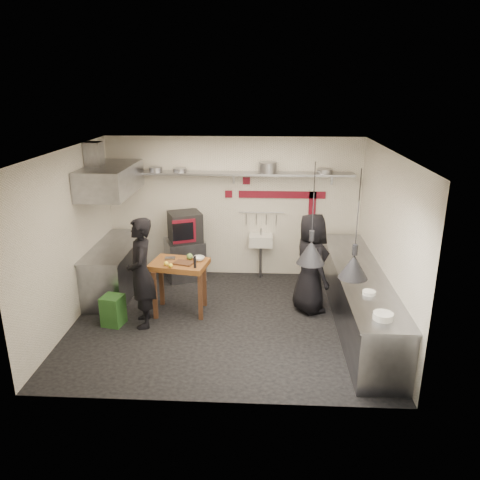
{
  "coord_description": "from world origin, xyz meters",
  "views": [
    {
      "loc": [
        0.6,
        -6.93,
        3.74
      ],
      "look_at": [
        0.22,
        0.3,
        1.32
      ],
      "focal_mm": 35.0,
      "sensor_mm": 36.0,
      "label": 1
    }
  ],
  "objects_px": {
    "combi_oven": "(185,227)",
    "chef_left": "(141,273)",
    "prep_table": "(180,287)",
    "green_bin": "(113,310)",
    "chef_right": "(311,263)",
    "oven_stand": "(185,259)"
  },
  "relations": [
    {
      "from": "combi_oven",
      "to": "chef_left",
      "type": "xyz_separation_m",
      "value": [
        -0.39,
        -1.93,
        -0.19
      ]
    },
    {
      "from": "prep_table",
      "to": "green_bin",
      "type": "bearing_deg",
      "value": -143.98
    },
    {
      "from": "combi_oven",
      "to": "chef_right",
      "type": "height_order",
      "value": "chef_right"
    },
    {
      "from": "prep_table",
      "to": "chef_left",
      "type": "relative_size",
      "value": 0.51
    },
    {
      "from": "chef_left",
      "to": "chef_right",
      "type": "distance_m",
      "value": 2.81
    },
    {
      "from": "oven_stand",
      "to": "chef_left",
      "type": "height_order",
      "value": "chef_left"
    },
    {
      "from": "oven_stand",
      "to": "chef_right",
      "type": "distance_m",
      "value": 2.76
    },
    {
      "from": "oven_stand",
      "to": "green_bin",
      "type": "bearing_deg",
      "value": -135.83
    },
    {
      "from": "oven_stand",
      "to": "green_bin",
      "type": "distance_m",
      "value": 2.19
    },
    {
      "from": "green_bin",
      "to": "combi_oven",
      "type": "bearing_deg",
      "value": 65.75
    },
    {
      "from": "combi_oven",
      "to": "chef_left",
      "type": "height_order",
      "value": "chef_left"
    },
    {
      "from": "chef_left",
      "to": "green_bin",
      "type": "bearing_deg",
      "value": -100.69
    },
    {
      "from": "green_bin",
      "to": "chef_right",
      "type": "distance_m",
      "value": 3.36
    },
    {
      "from": "combi_oven",
      "to": "green_bin",
      "type": "bearing_deg",
      "value": -137.08
    },
    {
      "from": "combi_oven",
      "to": "prep_table",
      "type": "bearing_deg",
      "value": -107.64
    },
    {
      "from": "green_bin",
      "to": "chef_left",
      "type": "bearing_deg",
      "value": 4.26
    },
    {
      "from": "prep_table",
      "to": "chef_right",
      "type": "xyz_separation_m",
      "value": [
        2.21,
        0.19,
        0.4
      ]
    },
    {
      "from": "oven_stand",
      "to": "chef_left",
      "type": "distance_m",
      "value": 2.07
    },
    {
      "from": "green_bin",
      "to": "chef_right",
      "type": "xyz_separation_m",
      "value": [
        3.23,
        0.69,
        0.61
      ]
    },
    {
      "from": "combi_oven",
      "to": "green_bin",
      "type": "relative_size",
      "value": 1.19
    },
    {
      "from": "prep_table",
      "to": "oven_stand",
      "type": "bearing_deg",
      "value": 105.9
    },
    {
      "from": "chef_left",
      "to": "chef_right",
      "type": "height_order",
      "value": "chef_left"
    }
  ]
}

